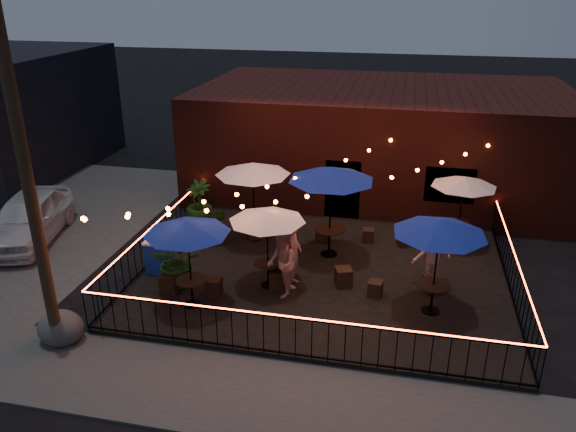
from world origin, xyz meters
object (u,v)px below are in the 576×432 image
cafe_table_1 (253,170)px  cafe_table_2 (267,216)px  cafe_table_0 (187,228)px  boulder (61,328)px  cafe_table_4 (440,228)px  utility_pole (28,183)px  cafe_table_5 (464,182)px  cafe_table_3 (331,175)px  cooler (159,256)px

cafe_table_1 → cafe_table_2: 3.00m
cafe_table_0 → boulder: 3.67m
boulder → cafe_table_4: bearing=19.2°
utility_pole → cafe_table_2: utility_pole is taller
cafe_table_5 → boulder: 11.84m
cafe_table_1 → cafe_table_4: (5.42, -3.15, -0.05)m
boulder → cafe_table_3: bearing=45.3°
utility_pole → cafe_table_5: (9.20, 7.40, -1.86)m
boulder → cafe_table_0: bearing=38.4°
cafe_table_1 → cafe_table_2: bearing=-67.5°
cooler → cafe_table_2: bearing=-1.5°
cafe_table_0 → boulder: cafe_table_0 is taller
cafe_table_5 → cafe_table_0: bearing=-142.4°
cafe_table_2 → cafe_table_5: 6.44m
cafe_table_2 → cooler: size_ratio=2.29×
cooler → cafe_table_0: bearing=-43.5°
cafe_table_0 → cafe_table_2: cafe_table_0 is taller
cafe_table_1 → utility_pole: bearing=-114.9°
cafe_table_0 → cafe_table_3: size_ratio=0.85×
utility_pole → cafe_table_2: (4.05, 3.52, -1.82)m
cafe_table_3 → cafe_table_5: size_ratio=1.40×
cafe_table_1 → cooler: bearing=-127.0°
cafe_table_4 → boulder: cafe_table_4 is taller
cafe_table_1 → boulder: (-2.96, -6.07, -2.09)m
cafe_table_4 → cafe_table_1: bearing=149.8°
cafe_table_1 → cooler: size_ratio=2.94×
cafe_table_2 → cooler: bearing=178.4°
cafe_table_3 → cafe_table_4: size_ratio=1.13×
cafe_table_5 → cafe_table_1: bearing=-169.9°
cafe_table_1 → cafe_table_4: size_ratio=1.00×
cafe_table_2 → cafe_table_4: cafe_table_4 is taller
cooler → boulder: bearing=-105.4°
cafe_table_3 → cafe_table_5: 4.20m
boulder → utility_pole: bearing=-78.9°
cafe_table_0 → cafe_table_3: cafe_table_3 is taller
cafe_table_2 → boulder: size_ratio=2.26×
utility_pole → cafe_table_1: utility_pole is taller
cooler → cafe_table_1: bearing=53.1°
cafe_table_0 → cafe_table_2: (1.64, 1.36, -0.11)m
cafe_table_2 → cooler: 3.51m
cafe_table_0 → boulder: bearing=-141.6°
cafe_table_5 → cafe_table_4: bearing=-101.5°
utility_pole → cafe_table_4: 9.04m
utility_pole → cooler: bearing=76.0°
cafe_table_3 → cafe_table_1: bearing=166.8°
cafe_table_3 → boulder: cafe_table_3 is taller
cafe_table_3 → cooler: 5.35m
cafe_table_1 → cafe_table_3: cafe_table_3 is taller
cafe_table_3 → cafe_table_4: cafe_table_3 is taller
utility_pole → cafe_table_3: utility_pole is taller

